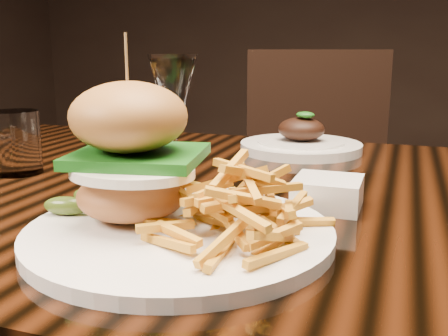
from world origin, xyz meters
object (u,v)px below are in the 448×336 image
(dining_table, at_px, (258,236))
(chair_far, at_px, (318,182))
(wine_glass, at_px, (173,90))
(burger_plate, at_px, (173,188))
(far_dish, at_px, (301,144))

(dining_table, distance_m, chair_far, 0.90)
(dining_table, distance_m, wine_glass, 0.25)
(dining_table, bearing_deg, burger_plate, -97.41)
(wine_glass, relative_size, far_dish, 0.80)
(burger_plate, distance_m, wine_glass, 0.24)
(wine_glass, distance_m, far_dish, 0.38)
(wine_glass, bearing_deg, dining_table, 13.10)
(burger_plate, height_order, chair_far, burger_plate)
(chair_far, bearing_deg, far_dish, -100.93)
(far_dish, bearing_deg, burger_plate, -93.66)
(wine_glass, distance_m, chair_far, 0.99)
(burger_plate, relative_size, chair_far, 0.35)
(burger_plate, bearing_deg, far_dish, 88.32)
(burger_plate, relative_size, far_dish, 1.38)
(far_dish, xyz_separation_m, chair_far, (-0.05, 0.58, -0.23))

